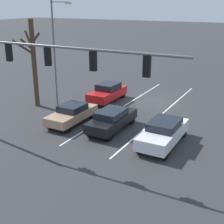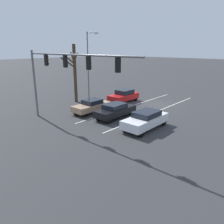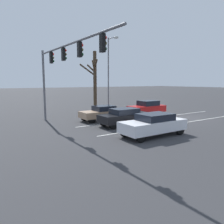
% 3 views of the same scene
% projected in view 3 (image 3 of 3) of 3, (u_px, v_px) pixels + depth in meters
% --- Properties ---
extents(ground_plane, '(240.00, 240.00, 0.00)m').
position_uv_depth(ground_plane, '(185.00, 118.00, 22.35)').
color(ground_plane, '#333335').
extents(lane_stripe_left_divider, '(0.12, 17.39, 0.01)m').
position_uv_depth(lane_stripe_left_divider, '(182.00, 123.00, 19.42)').
color(lane_stripe_left_divider, silver).
rests_on(lane_stripe_left_divider, ground_plane).
extents(lane_stripe_center_divider, '(0.12, 17.39, 0.01)m').
position_uv_depth(lane_stripe_center_divider, '(154.00, 118.00, 22.33)').
color(lane_stripe_center_divider, silver).
rests_on(lane_stripe_center_divider, ground_plane).
extents(car_tan_rightlane_front, '(1.75, 4.36, 1.40)m').
position_uv_depth(car_tan_rightlane_front, '(103.00, 113.00, 20.71)').
color(car_tan_rightlane_front, tan).
rests_on(car_tan_rightlane_front, ground_plane).
extents(car_black_midlane_front, '(1.74, 4.57, 1.45)m').
position_uv_depth(car_black_midlane_front, '(125.00, 116.00, 18.26)').
color(car_black_midlane_front, black).
rests_on(car_black_midlane_front, ground_plane).
extents(car_white_leftlane_front, '(1.86, 4.74, 1.52)m').
position_uv_depth(car_white_leftlane_front, '(154.00, 124.00, 14.77)').
color(car_white_leftlane_front, silver).
rests_on(car_white_leftlane_front, ground_plane).
extents(car_red_rightlane_second, '(1.82, 4.31, 1.57)m').
position_uv_depth(car_red_rightlane_second, '(147.00, 108.00, 24.32)').
color(car_red_rightlane_second, red).
rests_on(car_red_rightlane_second, ground_plane).
extents(traffic_signal_gantry, '(12.81, 0.37, 6.51)m').
position_uv_depth(traffic_signal_gantry, '(61.00, 63.00, 16.53)').
color(traffic_signal_gantry, slate).
rests_on(traffic_signal_gantry, ground_plane).
extents(street_lamp_right_shoulder, '(1.88, 0.24, 8.51)m').
position_uv_depth(street_lamp_right_shoulder, '(109.00, 71.00, 24.59)').
color(street_lamp_right_shoulder, slate).
rests_on(street_lamp_right_shoulder, ground_plane).
extents(bare_tree_near, '(1.93, 2.02, 7.14)m').
position_uv_depth(bare_tree_near, '(94.00, 80.00, 25.43)').
color(bare_tree_near, '#423323').
rests_on(bare_tree_near, ground_plane).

